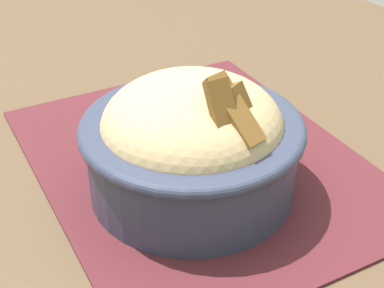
% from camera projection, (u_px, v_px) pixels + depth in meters
% --- Properties ---
extents(table, '(1.34, 0.97, 0.77)m').
position_uv_depth(table, '(197.00, 186.00, 0.65)').
color(table, '#4C3826').
rests_on(table, ground_plane).
extents(placemat, '(0.40, 0.32, 0.00)m').
position_uv_depth(placemat, '(198.00, 162.00, 0.58)').
color(placemat, '#47191E').
rests_on(placemat, table).
extents(bowl, '(0.21, 0.21, 0.13)m').
position_uv_depth(bowl, '(192.00, 141.00, 0.51)').
color(bowl, '#2D3347').
rests_on(bowl, placemat).
extents(fork, '(0.03, 0.12, 0.00)m').
position_uv_depth(fork, '(146.00, 123.00, 0.64)').
color(fork, '#BBBBBB').
rests_on(fork, placemat).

